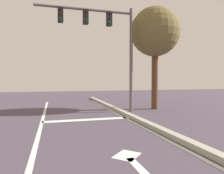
{
  "coord_description": "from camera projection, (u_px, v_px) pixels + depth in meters",
  "views": [
    {
      "loc": [
        0.02,
        0.83,
        1.56
      ],
      "look_at": [
        1.53,
        6.11,
        1.37
      ],
      "focal_mm": 32.93,
      "sensor_mm": 36.0,
      "label": 1
    }
  ],
  "objects": [
    {
      "name": "traffic_signal_mast",
      "position": [
        104.0,
        34.0,
        9.68
      ],
      "size": [
        4.56,
        0.34,
        5.05
      ],
      "color": "#5F5255",
      "rests_on": "ground"
    },
    {
      "name": "stop_bar",
      "position": [
        87.0,
        120.0,
        8.07
      ],
      "size": [
        3.4,
        0.4,
        0.01
      ],
      "primitive_type": "cube",
      "color": "silver",
      "rests_on": "ground"
    },
    {
      "name": "lane_arrow_head",
      "position": [
        127.0,
        155.0,
        4.24
      ],
      "size": [
        0.71,
        0.71,
        0.01
      ],
      "primitive_type": "cube",
      "rotation": [
        0.0,
        0.0,
        0.79
      ],
      "color": "silver",
      "rests_on": "ground"
    },
    {
      "name": "roadside_tree",
      "position": [
        155.0,
        33.0,
        10.98
      ],
      "size": [
        2.63,
        2.63,
        5.46
      ],
      "color": "#543623",
      "rests_on": "ground"
    },
    {
      "name": "lane_line_center",
      "position": [
        36.0,
        145.0,
        4.9
      ],
      "size": [
        0.12,
        20.0,
        0.01
      ],
      "primitive_type": "cube",
      "color": "silver",
      "rests_on": "ground"
    },
    {
      "name": "lane_arrow_stem",
      "position": [
        145.0,
        173.0,
        3.42
      ],
      "size": [
        0.16,
        1.4,
        0.01
      ],
      "primitive_type": "cube",
      "color": "silver",
      "rests_on": "ground"
    },
    {
      "name": "lane_line_curbside",
      "position": [
        158.0,
        135.0,
        5.8
      ],
      "size": [
        0.12,
        20.0,
        0.01
      ],
      "primitive_type": "cube",
      "color": "silver",
      "rests_on": "ground"
    },
    {
      "name": "curb_strip",
      "position": [
        166.0,
        132.0,
        5.87
      ],
      "size": [
        0.24,
        24.0,
        0.14
      ],
      "primitive_type": "cube",
      "color": "#A5A593",
      "rests_on": "ground"
    }
  ]
}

